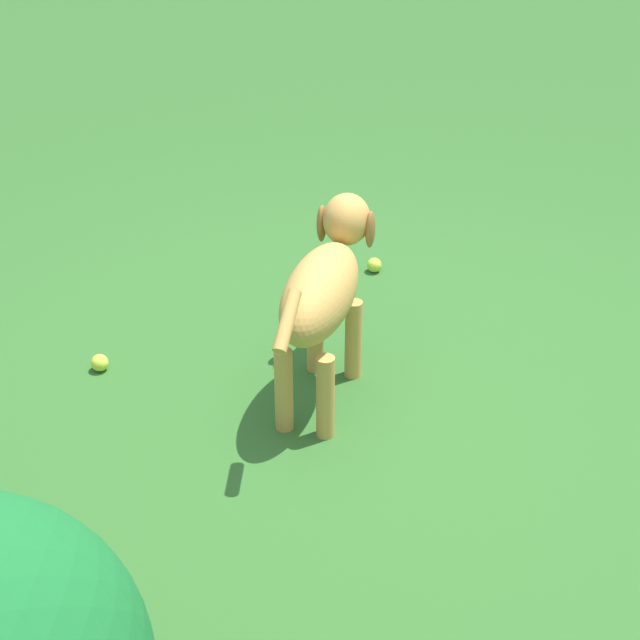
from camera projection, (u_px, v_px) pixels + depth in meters
ground at (374, 424)px, 3.43m from camera, size 14.00×14.00×0.00m
dog at (325, 288)px, 3.37m from camera, size 0.97×0.26×0.66m
tennis_ball_0 at (374, 265)px, 4.38m from camera, size 0.07×0.07×0.07m
tennis_ball_1 at (100, 363)px, 3.70m from camera, size 0.07×0.07×0.07m
water_bowl at (327, 283)px, 4.25m from camera, size 0.22×0.22×0.06m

